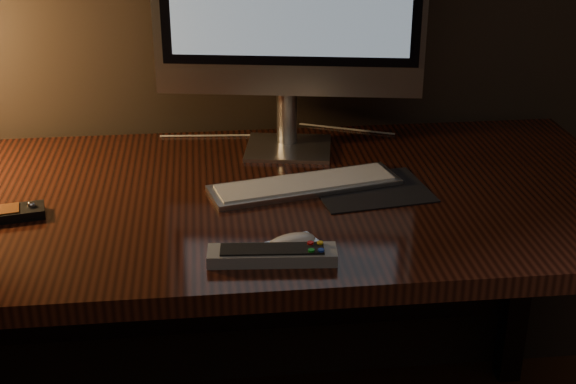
{
  "coord_description": "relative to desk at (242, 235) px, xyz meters",
  "views": [
    {
      "loc": [
        -0.07,
        0.4,
        1.41
      ],
      "look_at": [
        0.08,
        1.73,
        0.8
      ],
      "focal_mm": 50.0,
      "sensor_mm": 36.0,
      "label": 1
    }
  ],
  "objects": [
    {
      "name": "cable",
      "position": [
        0.11,
        0.26,
        0.13
      ],
      "size": [
        0.54,
        0.16,
        0.0
      ],
      "primitive_type": "cylinder",
      "rotation": [
        0.0,
        1.57,
        -0.29
      ],
      "color": "white",
      "rests_on": "desk"
    },
    {
      "name": "mouse",
      "position": [
        0.07,
        -0.31,
        0.14
      ],
      "size": [
        0.1,
        0.08,
        0.02
      ],
      "primitive_type": "ellipsoid",
      "rotation": [
        0.0,
        0.0,
        0.41
      ],
      "color": "white",
      "rests_on": "desk"
    },
    {
      "name": "mousepad",
      "position": [
        0.26,
        -0.08,
        0.13
      ],
      "size": [
        0.25,
        0.21,
        0.0
      ],
      "primitive_type": "cube",
      "rotation": [
        0.0,
        0.0,
        0.14
      ],
      "color": "black",
      "rests_on": "desk"
    },
    {
      "name": "tv_remote",
      "position": [
        0.03,
        -0.35,
        0.14
      ],
      "size": [
        0.22,
        0.07,
        0.03
      ],
      "rotation": [
        0.0,
        0.0,
        -0.08
      ],
      "color": "gray",
      "rests_on": "desk"
    },
    {
      "name": "desk",
      "position": [
        0.0,
        0.0,
        0.0
      ],
      "size": [
        1.6,
        0.75,
        0.75
      ],
      "color": "#39160D",
      "rests_on": "ground"
    },
    {
      "name": "media_remote",
      "position": [
        -0.45,
        -0.13,
        0.14
      ],
      "size": [
        0.16,
        0.08,
        0.03
      ],
      "rotation": [
        0.0,
        0.0,
        0.19
      ],
      "color": "black",
      "rests_on": "desk"
    },
    {
      "name": "keyboard",
      "position": [
        0.13,
        -0.05,
        0.14
      ],
      "size": [
        0.4,
        0.19,
        0.01
      ],
      "primitive_type": "cube",
      "rotation": [
        0.0,
        0.0,
        0.22
      ],
      "color": "silver",
      "rests_on": "desk"
    }
  ]
}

